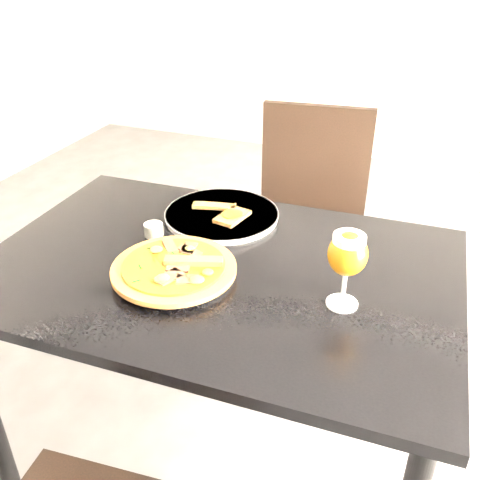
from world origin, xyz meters
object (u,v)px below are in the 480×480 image
at_px(dining_table, 219,293).
at_px(pizza, 174,267).
at_px(beer_glass, 348,255).
at_px(chair_far, 307,223).

bearing_deg(dining_table, pizza, -133.51).
bearing_deg(dining_table, beer_glass, -10.51).
height_order(chair_far, pizza, chair_far).
xyz_separation_m(chair_far, pizza, (-0.14, -0.81, 0.26)).
bearing_deg(pizza, dining_table, 47.60).
xyz_separation_m(chair_far, beer_glass, (0.27, -0.78, 0.36)).
xyz_separation_m(pizza, beer_glass, (0.41, 0.03, 0.11)).
relative_size(chair_far, beer_glass, 5.09).
distance_m(pizza, beer_glass, 0.42).
distance_m(dining_table, beer_glass, 0.40).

